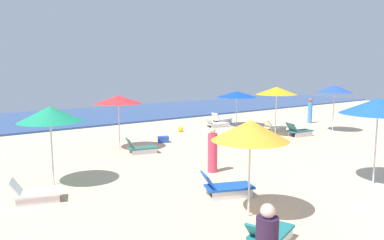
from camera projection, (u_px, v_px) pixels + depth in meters
The scene contains 21 objects.
ocean at pixel (89, 116), 27.61m from camera, with size 60.00×10.19×0.12m, color #284C91.
umbrella_0 at pixel (335, 89), 20.83m from camera, with size 1.97×1.97×2.65m.
umbrella_1 at pixel (378, 106), 11.30m from camera, with size 2.28×2.28×2.69m.
umbrella_2 at pixel (237, 94), 22.73m from camera, with size 2.48×2.48×2.18m.
lounge_chair_2_0 at pixel (216, 124), 22.62m from camera, with size 1.52×0.80×0.60m.
lounge_chair_2_1 at pixel (221, 119), 24.12m from camera, with size 1.36×0.63×0.73m.
umbrella_3 at pixel (277, 91), 19.50m from camera, with size 2.16×2.16×2.61m.
lounge_chair_3_0 at pixel (274, 127), 21.21m from camera, with size 1.45×0.81×0.68m.
lounge_chair_3_1 at pixel (299, 131), 19.59m from camera, with size 1.55×0.79×0.76m.
umbrella_4 at pixel (250, 130), 8.76m from camera, with size 1.86×1.86×2.38m.
lounge_chair_4_0 at pixel (226, 187), 10.42m from camera, with size 1.58×1.13×0.73m.
lounge_chair_4_1 at pixel (270, 234), 7.53m from camera, with size 1.38×0.95×0.63m.
umbrella_5 at pixel (118, 99), 16.19m from camera, with size 2.08×2.08×2.41m.
lounge_chair_5_0 at pixel (141, 148), 15.63m from camera, with size 1.40×0.86×0.71m.
umbrella_6 at pixel (50, 114), 11.21m from camera, with size 1.92×1.92×2.45m.
lounge_chair_6_0 at pixel (34, 193), 10.02m from camera, with size 1.45×1.04×0.66m.
beachgoer_0 at pixel (213, 152), 12.83m from camera, with size 0.34×0.34×1.55m.
beachgoer_3 at pixel (310, 111), 24.25m from camera, with size 0.36×0.36×1.64m.
beach_ball_0 at pixel (180, 129), 20.96m from camera, with size 0.32×0.32×0.32m, color yellow.
cooler_box_1 at pixel (163, 139), 18.01m from camera, with size 0.52×0.35×0.30m, color #294DB0.
beach_ball_2 at pixel (211, 161), 13.94m from camera, with size 0.25×0.25×0.25m, color red.
Camera 1 is at (-10.27, -1.61, 3.60)m, focal length 34.67 mm.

